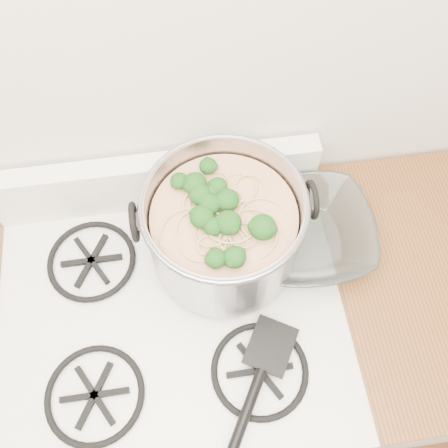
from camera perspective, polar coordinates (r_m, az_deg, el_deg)
gas_range at (r=1.57m, az=-4.36°, el=-15.48°), size 0.76×0.66×0.92m
counter_left at (r=1.65m, az=-22.90°, el=-16.51°), size 0.25×0.65×0.92m
stock_pot at (r=1.05m, az=-0.00°, el=-0.64°), size 0.37×0.34×0.23m
spatula at (r=1.07m, az=5.40°, el=-13.61°), size 0.41×0.41×0.02m
glass_bowl at (r=1.16m, az=9.52°, el=-1.37°), size 0.12×0.12×0.03m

